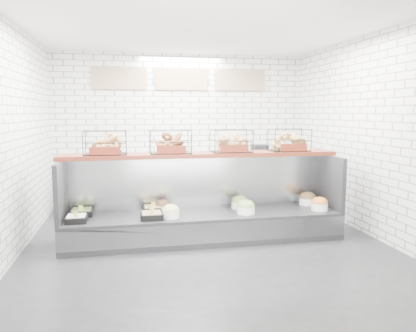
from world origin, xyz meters
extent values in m
plane|color=black|center=(0.00, 0.00, 0.00)|extent=(5.50, 5.50, 0.00)
cube|color=white|center=(0.00, 2.75, 1.50)|extent=(5.00, 0.02, 3.00)
cube|color=white|center=(-2.50, 0.00, 1.50)|extent=(0.02, 5.50, 3.00)
cube|color=white|center=(2.50, 0.00, 1.50)|extent=(0.02, 5.50, 3.00)
cube|color=white|center=(0.00, 0.00, 3.00)|extent=(5.00, 5.50, 0.02)
cube|color=tan|center=(-1.20, 2.72, 2.50)|extent=(1.05, 0.03, 0.42)
cube|color=tan|center=(0.00, 2.72, 2.50)|extent=(1.05, 0.03, 0.42)
cube|color=tan|center=(1.20, 2.72, 2.50)|extent=(1.05, 0.03, 0.42)
cube|color=black|center=(0.00, 0.30, 0.20)|extent=(4.00, 0.90, 0.40)
cube|color=#93969B|center=(0.00, -0.14, 0.22)|extent=(4.00, 0.03, 0.28)
cube|color=#93969B|center=(0.00, 0.71, 0.80)|extent=(4.00, 0.08, 0.80)
cube|color=black|center=(-1.97, 0.30, 0.80)|extent=(0.06, 0.90, 0.80)
cube|color=black|center=(1.97, 0.30, 0.80)|extent=(0.06, 0.90, 0.80)
cube|color=black|center=(-1.76, 0.12, 0.44)|extent=(0.28, 0.28, 0.08)
cube|color=white|center=(-1.76, 0.12, 0.48)|extent=(0.24, 0.24, 0.04)
cube|color=#D4C749|center=(-1.76, 0.02, 0.53)|extent=(0.06, 0.01, 0.08)
cube|color=black|center=(-1.73, 0.47, 0.44)|extent=(0.30, 0.30, 0.08)
cube|color=olive|center=(-1.73, 0.47, 0.48)|extent=(0.26, 0.26, 0.04)
cube|color=#D4C749|center=(-1.73, 0.37, 0.53)|extent=(0.06, 0.01, 0.08)
cube|color=black|center=(-0.77, 0.09, 0.44)|extent=(0.30, 0.30, 0.08)
cube|color=tan|center=(-0.77, 0.09, 0.48)|extent=(0.26, 0.26, 0.04)
cube|color=#D4C749|center=(-0.77, -0.01, 0.53)|extent=(0.06, 0.01, 0.08)
cube|color=black|center=(-0.73, 0.49, 0.44)|extent=(0.28, 0.28, 0.08)
cube|color=#EED47A|center=(-0.73, 0.49, 0.48)|extent=(0.24, 0.24, 0.04)
cube|color=#D4C749|center=(-0.73, 0.39, 0.53)|extent=(0.06, 0.01, 0.08)
cylinder|color=white|center=(-0.50, 0.09, 0.46)|extent=(0.23, 0.23, 0.11)
ellipsoid|color=#DBDA70|center=(-0.50, 0.09, 0.52)|extent=(0.23, 0.23, 0.16)
cylinder|color=white|center=(-0.58, 0.45, 0.46)|extent=(0.22, 0.22, 0.11)
ellipsoid|color=brown|center=(-0.58, 0.45, 0.52)|extent=(0.21, 0.21, 0.15)
cylinder|color=white|center=(0.59, 0.12, 0.46)|extent=(0.26, 0.26, 0.11)
ellipsoid|color=#78984D|center=(0.59, 0.12, 0.52)|extent=(0.25, 0.25, 0.18)
cylinder|color=white|center=(0.58, 0.45, 0.46)|extent=(0.25, 0.25, 0.11)
ellipsoid|color=olive|center=(0.58, 0.45, 0.52)|extent=(0.25, 0.25, 0.17)
cylinder|color=white|center=(1.73, 0.11, 0.46)|extent=(0.25, 0.25, 0.11)
ellipsoid|color=#C66B2A|center=(1.73, 0.11, 0.52)|extent=(0.24, 0.24, 0.17)
cylinder|color=white|center=(1.71, 0.48, 0.46)|extent=(0.27, 0.27, 0.11)
ellipsoid|color=brown|center=(1.71, 0.48, 0.52)|extent=(0.26, 0.26, 0.18)
cube|color=#4E1910|center=(0.00, 0.52, 1.23)|extent=(4.10, 0.50, 0.06)
cube|color=black|center=(-1.38, 0.52, 1.43)|extent=(0.60, 0.38, 0.34)
cube|color=maroon|center=(-1.38, 0.32, 1.33)|extent=(0.42, 0.02, 0.11)
cube|color=black|center=(-0.46, 0.52, 1.43)|extent=(0.60, 0.38, 0.34)
cube|color=maroon|center=(-0.46, 0.32, 1.33)|extent=(0.42, 0.02, 0.11)
cube|color=black|center=(0.46, 0.52, 1.43)|extent=(0.60, 0.38, 0.34)
cube|color=maroon|center=(0.46, 0.32, 1.33)|extent=(0.42, 0.02, 0.11)
cube|color=black|center=(1.38, 0.52, 1.43)|extent=(0.60, 0.38, 0.34)
cube|color=maroon|center=(1.38, 0.32, 1.33)|extent=(0.42, 0.02, 0.11)
cube|color=#93969B|center=(0.00, 2.43, 0.45)|extent=(4.00, 0.60, 0.90)
cube|color=black|center=(-1.39, 2.39, 1.02)|extent=(0.40, 0.30, 0.24)
cube|color=silver|center=(-0.55, 2.47, 0.99)|extent=(0.35, 0.28, 0.18)
cylinder|color=#C84D32|center=(0.70, 2.41, 1.01)|extent=(0.09, 0.09, 0.22)
cube|color=black|center=(1.56, 2.47, 1.05)|extent=(0.30, 0.30, 0.30)
camera|label=1|loc=(-1.06, -5.38, 1.86)|focal=35.00mm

